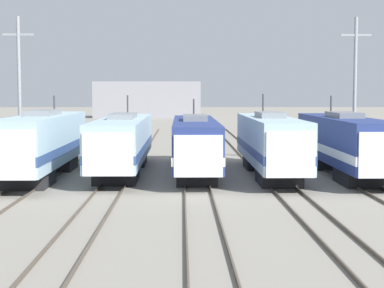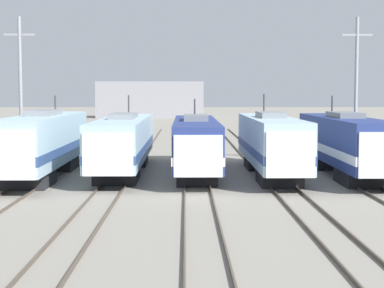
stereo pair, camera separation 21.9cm
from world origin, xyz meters
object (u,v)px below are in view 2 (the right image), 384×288
catenary_tower_left (21,88)px  locomotive_center_right (271,144)px  locomotive_center (196,144)px  locomotive_far_right (347,144)px  catenary_tower_right (356,88)px  locomotive_center_left (123,143)px  locomotive_far_left (43,143)px

catenary_tower_left → locomotive_center_right: bearing=-18.6°
locomotive_center → catenary_tower_left: (-12.89, 4.92, 3.78)m
locomotive_far_right → locomotive_center_right: bearing=179.5°
locomotive_far_right → catenary_tower_right: (2.15, 6.02, 3.68)m
locomotive_center_left → locomotive_center: (4.93, -0.76, -0.04)m
locomotive_center_right → locomotive_far_right: locomotive_center_right is taller
locomotive_far_right → catenary_tower_right: bearing=70.3°
locomotive_far_left → locomotive_center: bearing=9.0°
catenary_tower_right → locomotive_center_right: bearing=-139.8°
locomotive_far_left → catenary_tower_right: (21.88, 6.49, 3.60)m
locomotive_far_right → locomotive_far_left: bearing=-178.7°
catenary_tower_left → catenary_tower_right: size_ratio=1.00×
locomotive_far_left → catenary_tower_left: 8.01m
locomotive_center → locomotive_far_right: 9.93m
locomotive_far_right → catenary_tower_left: bearing=165.2°
locomotive_center_right → catenary_tower_left: bearing=161.4°
locomotive_center_left → catenary_tower_left: size_ratio=1.66×
locomotive_center → locomotive_center_right: bearing=-12.1°
locomotive_center → catenary_tower_right: (12.02, 4.92, 3.78)m
locomotive_far_left → catenary_tower_left: bearing=115.0°
locomotive_center → locomotive_center_right: size_ratio=1.09×
locomotive_far_left → locomotive_center_left: size_ratio=0.91×
catenary_tower_left → locomotive_center: bearing=-20.9°
locomotive_center_left → catenary_tower_left: (-7.96, 4.17, 3.74)m
locomotive_center → catenary_tower_left: bearing=159.1°
locomotive_center_right → locomotive_far_right: 4.93m
locomotive_center_left → locomotive_center_right: 10.03m
locomotive_far_left → locomotive_far_right: locomotive_far_left is taller
locomotive_center → catenary_tower_left: 14.31m
catenary_tower_left → locomotive_far_right: bearing=-14.8°
locomotive_far_left → locomotive_far_right: bearing=1.3°
locomotive_far_left → catenary_tower_left: catenary_tower_left is taller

